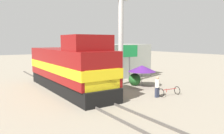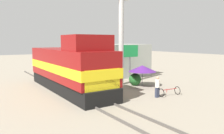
% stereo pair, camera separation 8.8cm
% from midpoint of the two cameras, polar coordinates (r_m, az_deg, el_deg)
% --- Properties ---
extents(ground_plane, '(120.00, 120.00, 0.00)m').
position_cam_midpoint_polar(ground_plane, '(15.82, -5.06, -8.81)').
color(ground_plane, gray).
extents(rail_near, '(0.08, 36.59, 0.15)m').
position_cam_midpoint_polar(rail_near, '(15.48, -7.42, -8.90)').
color(rail_near, '#4C4742').
rests_on(rail_near, ground_plane).
extents(rail_far, '(0.08, 36.59, 0.15)m').
position_cam_midpoint_polar(rail_far, '(16.14, -2.81, -8.20)').
color(rail_far, '#4C4742').
rests_on(rail_far, ground_plane).
extents(locomotive, '(3.17, 12.04, 4.68)m').
position_cam_midpoint_polar(locomotive, '(18.89, -10.79, -0.30)').
color(locomotive, black).
rests_on(locomotive, ground_plane).
extents(utility_pole, '(1.80, 0.49, 9.26)m').
position_cam_midpoint_polar(utility_pole, '(21.15, 2.52, 7.93)').
color(utility_pole, '#B2B2AD').
rests_on(utility_pole, ground_plane).
extents(vendor_umbrella, '(2.58, 2.58, 2.00)m').
position_cam_midpoint_polar(vendor_umbrella, '(20.53, 8.06, -0.37)').
color(vendor_umbrella, '#4C4C4C').
rests_on(vendor_umbrella, ground_plane).
extents(billboard_sign, '(2.19, 0.12, 3.82)m').
position_cam_midpoint_polar(billboard_sign, '(23.62, 4.80, 3.52)').
color(billboard_sign, '#595959').
rests_on(billboard_sign, ground_plane).
extents(shrub_cluster, '(1.18, 1.18, 1.18)m').
position_cam_midpoint_polar(shrub_cluster, '(21.12, 6.15, -3.23)').
color(shrub_cluster, '#236028').
rests_on(shrub_cluster, ground_plane).
extents(person_bystander, '(0.34, 0.34, 1.62)m').
position_cam_midpoint_polar(person_bystander, '(16.86, 11.90, -4.90)').
color(person_bystander, '#2D3347').
rests_on(person_bystander, ground_plane).
extents(bicycle, '(1.76, 0.81, 0.65)m').
position_cam_midpoint_polar(bicycle, '(17.72, 14.93, -6.20)').
color(bicycle, black).
rests_on(bicycle, ground_plane).
extents(building_block_distant, '(6.93, 4.30, 3.86)m').
position_cam_midpoint_polar(building_block_distant, '(26.61, 1.78, 1.78)').
color(building_block_distant, '#999E93').
rests_on(building_block_distant, ground_plane).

